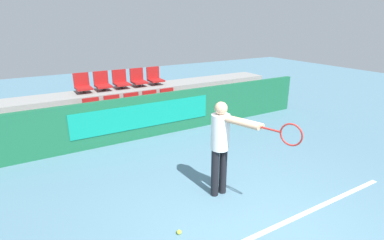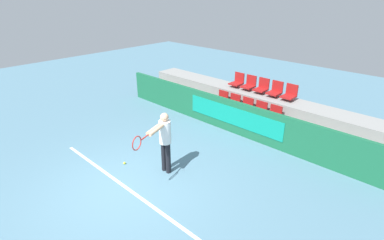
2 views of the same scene
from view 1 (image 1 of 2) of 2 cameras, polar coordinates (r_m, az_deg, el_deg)
name	(u,v)px [view 1 (image 1 of 2)]	position (r m, az deg, el deg)	size (l,w,h in m)	color
ground_plane	(258,235)	(4.57, 12.50, -20.59)	(30.00, 30.00, 0.00)	slate
court_baseline	(258,235)	(4.56, 12.53, -20.56)	(5.75, 0.08, 0.01)	white
barrier_wall	(143,117)	(7.52, -9.28, 0.56)	(10.14, 0.14, 1.09)	#19603D
bleacher_tier_front	(136,122)	(8.11, -10.61, -0.43)	(9.74, 0.93, 0.49)	gray
bleacher_tier_middle	(124,105)	(8.88, -12.82, 2.75)	(9.74, 0.93, 0.97)	gray
stadium_chair_0	(93,111)	(7.82, -18.35, 1.64)	(0.41, 0.45, 0.51)	#333333
stadium_chair_1	(114,108)	(7.94, -14.67, 2.24)	(0.41, 0.45, 0.51)	#333333
stadium_chair_2	(133,105)	(8.09, -11.11, 2.81)	(0.41, 0.45, 0.51)	#333333
stadium_chair_3	(152,102)	(8.27, -7.69, 3.34)	(0.41, 0.45, 0.51)	#333333
stadium_chair_4	(169,100)	(8.48, -4.42, 3.84)	(0.41, 0.45, 0.51)	#333333
stadium_chair_5	(83,85)	(8.60, -20.10, 6.29)	(0.41, 0.45, 0.51)	#333333
stadium_chair_6	(102,83)	(8.70, -16.70, 6.78)	(0.41, 0.45, 0.51)	#333333
stadium_chair_7	(121,81)	(8.84, -13.40, 7.24)	(0.41, 0.45, 0.51)	#333333
stadium_chair_8	(138,79)	(9.01, -10.19, 7.65)	(0.41, 0.45, 0.51)	#333333
stadium_chair_9	(155,78)	(9.20, -7.11, 8.03)	(0.41, 0.45, 0.51)	#333333
tennis_player	(223,141)	(4.84, 6.01, -3.97)	(0.57, 1.41, 1.64)	black
tennis_ball	(179,232)	(4.47, -2.48, -20.54)	(0.07, 0.07, 0.07)	#CCDB33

